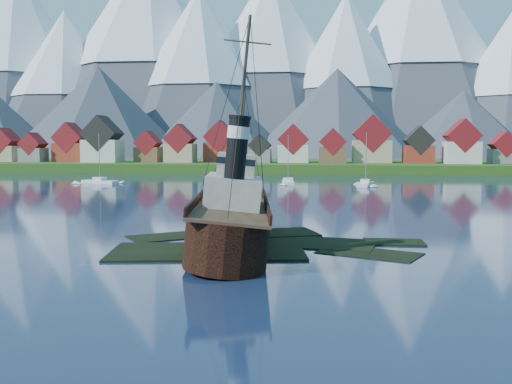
# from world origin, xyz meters

# --- Properties ---
(ground) EXTENTS (1400.00, 1400.00, 0.00)m
(ground) POSITION_xyz_m (0.00, 0.00, 0.00)
(ground) COLOR #172441
(ground) RESTS_ON ground
(shoal) EXTENTS (31.71, 21.24, 1.14)m
(shoal) POSITION_xyz_m (1.78, 2.15, -0.35)
(shoal) COLOR black
(shoal) RESTS_ON ground
(shore_bank) EXTENTS (600.00, 80.00, 3.20)m
(shore_bank) POSITION_xyz_m (0.00, 170.00, 0.00)
(shore_bank) COLOR #244F16
(shore_bank) RESTS_ON ground
(seawall) EXTENTS (600.00, 2.50, 2.00)m
(seawall) POSITION_xyz_m (0.00, 132.00, 0.00)
(seawall) COLOR #3F3D38
(seawall) RESTS_ON ground
(town) EXTENTS (250.96, 16.69, 17.30)m
(town) POSITION_xyz_m (-33.12, 152.18, 8.99)
(town) COLOR maroon
(town) RESTS_ON ground
(mountains) EXTENTS (965.00, 340.00, 205.00)m
(mountains) POSITION_xyz_m (-0.79, 481.26, 89.34)
(mountains) COLOR #2D333D
(mountains) RESTS_ON ground
(tugboat_wreck) EXTENTS (6.69, 28.84, 22.85)m
(tugboat_wreck) POSITION_xyz_m (-1.32, 1.22, 2.88)
(tugboat_wreck) COLOR black
(tugboat_wreck) RESTS_ON ground
(sailboat_c) EXTENTS (10.33, 5.95, 13.00)m
(sailboat_c) POSITION_xyz_m (-47.24, 83.21, 0.29)
(sailboat_c) COLOR silver
(sailboat_c) RESTS_ON ground
(sailboat_d) EXTENTS (4.79, 10.03, 13.28)m
(sailboat_d) POSITION_xyz_m (18.29, 82.38, 0.30)
(sailboat_d) COLOR silver
(sailboat_d) RESTS_ON ground
(sailboat_e) EXTENTS (3.71, 11.11, 12.65)m
(sailboat_e) POSITION_xyz_m (-0.28, 86.66, 0.28)
(sailboat_e) COLOR silver
(sailboat_e) RESTS_ON ground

